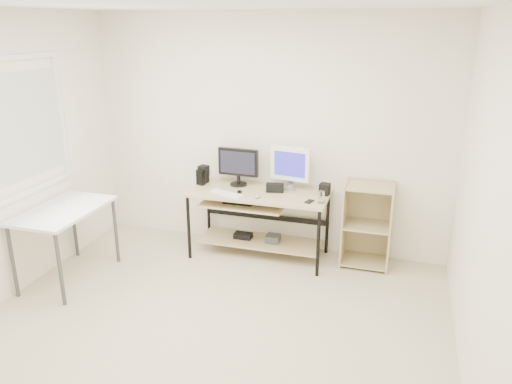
{
  "coord_description": "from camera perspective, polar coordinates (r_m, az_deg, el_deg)",
  "views": [
    {
      "loc": [
        1.45,
        -3.2,
        2.47
      ],
      "look_at": [
        0.08,
        1.3,
        0.87
      ],
      "focal_mm": 35.0,
      "sensor_mm": 36.0,
      "label": 1
    }
  ],
  "objects": [
    {
      "name": "shelf_unit",
      "position": [
        5.42,
        12.6,
        -3.56
      ],
      "size": [
        0.5,
        0.4,
        0.9
      ],
      "color": "tan",
      "rests_on": "ground"
    },
    {
      "name": "keyboard",
      "position": [
        5.28,
        -3.37,
        -0.17
      ],
      "size": [
        0.4,
        0.24,
        0.01
      ],
      "primitive_type": "cube",
      "rotation": [
        0.0,
        0.0,
        -0.37
      ],
      "color": "white",
      "rests_on": "desk"
    },
    {
      "name": "speaker_right",
      "position": [
        5.29,
        7.86,
        0.33
      ],
      "size": [
        0.11,
        0.11,
        0.12
      ],
      "primitive_type": "cube",
      "rotation": [
        0.0,
        0.0,
        -0.13
      ],
      "color": "black",
      "rests_on": "desk"
    },
    {
      "name": "smartphone",
      "position": [
        5.07,
        6.11,
        -1.08
      ],
      "size": [
        0.09,
        0.13,
        0.01
      ],
      "primitive_type": "cube",
      "rotation": [
        0.0,
        0.0,
        -0.24
      ],
      "color": "black",
      "rests_on": "desk"
    },
    {
      "name": "white_imac",
      "position": [
        5.37,
        3.9,
        3.11
      ],
      "size": [
        0.44,
        0.14,
        0.47
      ],
      "rotation": [
        0.0,
        0.0,
        -0.17
      ],
      "color": "silver",
      "rests_on": "desk"
    },
    {
      "name": "black_monitor",
      "position": [
        5.5,
        -2.05,
        3.17
      ],
      "size": [
        0.46,
        0.19,
        0.42
      ],
      "rotation": [
        0.0,
        0.0,
        -0.04
      ],
      "color": "black",
      "rests_on": "desk"
    },
    {
      "name": "center_speaker",
      "position": [
        5.33,
        2.17,
        0.49
      ],
      "size": [
        0.2,
        0.12,
        0.09
      ],
      "primitive_type": "cube",
      "rotation": [
        0.0,
        0.0,
        0.2
      ],
      "color": "black",
      "rests_on": "desk"
    },
    {
      "name": "audio_controller",
      "position": [
        5.58,
        -6.36,
        1.67
      ],
      "size": [
        0.1,
        0.08,
        0.17
      ],
      "primitive_type": "cube",
      "rotation": [
        0.0,
        0.0,
        -0.31
      ],
      "color": "black",
      "rests_on": "desk"
    },
    {
      "name": "room",
      "position": [
        3.79,
        -8.68,
        0.82
      ],
      "size": [
        4.01,
        4.01,
        2.62
      ],
      "color": "beige",
      "rests_on": "ground"
    },
    {
      "name": "side_table",
      "position": [
        5.24,
        -21.1,
        -2.63
      ],
      "size": [
        0.6,
        1.0,
        0.75
      ],
      "color": "white",
      "rests_on": "ground"
    },
    {
      "name": "drinking_glass",
      "position": [
        5.04,
        7.5,
        -0.55
      ],
      "size": [
        0.08,
        0.08,
        0.12
      ],
      "primitive_type": "cylinder",
      "rotation": [
        0.0,
        0.0,
        0.38
      ],
      "color": "white",
      "rests_on": "coaster"
    },
    {
      "name": "mouse",
      "position": [
        5.17,
        0.13,
        -0.44
      ],
      "size": [
        0.07,
        0.11,
        0.04
      ],
      "primitive_type": "ellipsoid",
      "rotation": [
        0.0,
        0.0,
        0.08
      ],
      "color": "#B2B2B7",
      "rests_on": "desk"
    },
    {
      "name": "coaster",
      "position": [
        5.06,
        7.47,
        -1.22
      ],
      "size": [
        0.1,
        0.1,
        0.01
      ],
      "primitive_type": "cylinder",
      "rotation": [
        0.0,
        0.0,
        0.38
      ],
      "color": "#A7714B",
      "rests_on": "desk"
    },
    {
      "name": "desk",
      "position": [
        5.43,
        0.08,
        -2.04
      ],
      "size": [
        1.5,
        0.65,
        0.75
      ],
      "color": "tan",
      "rests_on": "ground"
    },
    {
      "name": "speaker_left",
      "position": [
        5.66,
        -6.0,
        2.1
      ],
      "size": [
        0.12,
        0.12,
        0.2
      ],
      "rotation": [
        0.0,
        0.0,
        -0.22
      ],
      "color": "black",
      "rests_on": "desk"
    },
    {
      "name": "volume_puck",
      "position": [
        5.31,
        -1.9,
        0.02
      ],
      "size": [
        0.06,
        0.06,
        0.02
      ],
      "primitive_type": "cylinder",
      "rotation": [
        0.0,
        0.0,
        -0.26
      ],
      "color": "black",
      "rests_on": "desk"
    }
  ]
}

